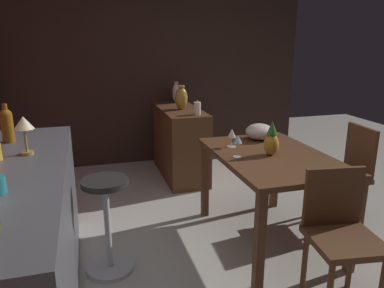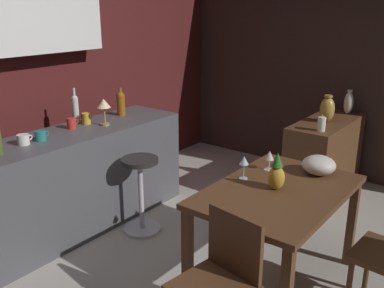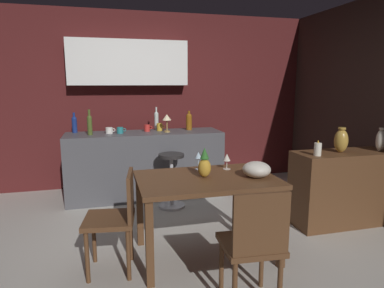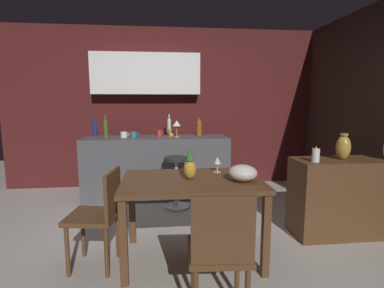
# 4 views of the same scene
# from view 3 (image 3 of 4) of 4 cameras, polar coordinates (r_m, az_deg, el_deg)

# --- Properties ---
(ground_plane) EXTENTS (9.00, 9.00, 0.00)m
(ground_plane) POSITION_cam_3_polar(r_m,az_deg,el_deg) (3.55, -2.31, -15.82)
(ground_plane) COLOR #B7B2A8
(wall_kitchen_back) EXTENTS (5.20, 0.33, 2.60)m
(wall_kitchen_back) POSITION_cam_3_polar(r_m,az_deg,el_deg) (5.23, -8.02, 8.55)
(wall_kitchen_back) COLOR #4C1919
(wall_kitchen_back) RESTS_ON ground_plane
(wall_side_right) EXTENTS (0.10, 4.40, 2.60)m
(wall_side_right) POSITION_cam_3_polar(r_m,az_deg,el_deg) (4.70, 28.79, 5.83)
(wall_side_right) COLOR #33231E
(wall_side_right) RESTS_ON ground_plane
(dining_table) EXTENTS (1.22, 0.81, 0.74)m
(dining_table) POSITION_cam_3_polar(r_m,az_deg,el_deg) (3.02, 2.46, -7.38)
(dining_table) COLOR #56351E
(dining_table) RESTS_ON ground_plane
(kitchen_counter) EXTENTS (2.10, 0.60, 0.90)m
(kitchen_counter) POSITION_cam_3_polar(r_m,az_deg,el_deg) (4.71, -7.89, -3.46)
(kitchen_counter) COLOR #4C4C51
(kitchen_counter) RESTS_ON ground_plane
(sideboard_cabinet) EXTENTS (1.10, 0.44, 0.82)m
(sideboard_cabinet) POSITION_cam_3_polar(r_m,az_deg,el_deg) (4.13, 23.99, -6.82)
(sideboard_cabinet) COLOR #56351E
(sideboard_cabinet) RESTS_ON ground_plane
(chair_near_window) EXTENTS (0.45, 0.45, 0.85)m
(chair_near_window) POSITION_cam_3_polar(r_m,az_deg,el_deg) (2.90, -12.65, -11.84)
(chair_near_window) COLOR #56351E
(chair_near_window) RESTS_ON ground_plane
(chair_by_doorway) EXTENTS (0.43, 0.43, 0.88)m
(chair_by_doorway) POSITION_cam_3_polar(r_m,az_deg,el_deg) (2.43, 10.42, -16.19)
(chair_by_doorway) COLOR #56351E
(chair_by_doorway) RESTS_ON ground_plane
(bar_stool) EXTENTS (0.34, 0.34, 0.69)m
(bar_stool) POSITION_cam_3_polar(r_m,az_deg,el_deg) (4.27, -3.49, -5.93)
(bar_stool) COLOR #262323
(bar_stool) RESTS_ON ground_plane
(wine_glass_left) EXTENTS (0.08, 0.08, 0.15)m
(wine_glass_left) POSITION_cam_3_polar(r_m,az_deg,el_deg) (3.26, 5.93, -2.37)
(wine_glass_left) COLOR silver
(wine_glass_left) RESTS_ON dining_table
(wine_glass_right) EXTENTS (0.07, 0.07, 0.17)m
(wine_glass_right) POSITION_cam_3_polar(r_m,az_deg,el_deg) (3.23, 1.08, -2.03)
(wine_glass_right) COLOR silver
(wine_glass_right) RESTS_ON dining_table
(pineapple_centerpiece) EXTENTS (0.11, 0.11, 0.27)m
(pineapple_centerpiece) POSITION_cam_3_polar(r_m,az_deg,el_deg) (2.98, 2.13, -3.49)
(pineapple_centerpiece) COLOR gold
(pineapple_centerpiece) RESTS_ON dining_table
(fruit_bowl) EXTENTS (0.25, 0.25, 0.14)m
(fruit_bowl) POSITION_cam_3_polar(r_m,az_deg,el_deg) (3.04, 10.89, -4.25)
(fruit_bowl) COLOR beige
(fruit_bowl) RESTS_ON dining_table
(wine_bottle_clear) EXTENTS (0.06, 0.06, 0.33)m
(wine_bottle_clear) POSITION_cam_3_polar(r_m,az_deg,el_deg) (4.85, -6.05, 4.11)
(wine_bottle_clear) COLOR silver
(wine_bottle_clear) RESTS_ON kitchen_counter
(wine_bottle_cobalt) EXTENTS (0.07, 0.07, 0.27)m
(wine_bottle_cobalt) POSITION_cam_3_polar(r_m,az_deg,el_deg) (4.81, -19.30, 3.29)
(wine_bottle_cobalt) COLOR navy
(wine_bottle_cobalt) RESTS_ON kitchen_counter
(wine_bottle_olive) EXTENTS (0.06, 0.06, 0.33)m
(wine_bottle_olive) POSITION_cam_3_polar(r_m,az_deg,el_deg) (4.53, -16.95, 3.30)
(wine_bottle_olive) COLOR #475623
(wine_bottle_olive) RESTS_ON kitchen_counter
(wine_bottle_amber) EXTENTS (0.08, 0.08, 0.27)m
(wine_bottle_amber) POSITION_cam_3_polar(r_m,az_deg,el_deg) (4.82, -0.52, 3.95)
(wine_bottle_amber) COLOR #8C5114
(wine_bottle_amber) RESTS_ON kitchen_counter
(cup_mustard) EXTENTS (0.11, 0.08, 0.10)m
(cup_mustard) POSITION_cam_3_polar(r_m,az_deg,el_deg) (4.76, -5.51, 2.88)
(cup_mustard) COLOR gold
(cup_mustard) RESTS_ON kitchen_counter
(cup_white) EXTENTS (0.13, 0.09, 0.08)m
(cup_white) POSITION_cam_3_polar(r_m,az_deg,el_deg) (4.61, -13.84, 2.24)
(cup_white) COLOR white
(cup_white) RESTS_ON kitchen_counter
(cup_teal) EXTENTS (0.12, 0.09, 0.08)m
(cup_teal) POSITION_cam_3_polar(r_m,az_deg,el_deg) (4.59, -12.07, 2.29)
(cup_teal) COLOR teal
(cup_teal) RESTS_ON kitchen_counter
(cup_red) EXTENTS (0.11, 0.08, 0.09)m
(cup_red) POSITION_cam_3_polar(r_m,az_deg,el_deg) (4.72, -7.60, 2.71)
(cup_red) COLOR red
(cup_red) RESTS_ON kitchen_counter
(counter_lamp) EXTENTS (0.12, 0.12, 0.25)m
(counter_lamp) POSITION_cam_3_polar(r_m,az_deg,el_deg) (4.59, -4.28, 4.28)
(counter_lamp) COLOR #A58447
(counter_lamp) RESTS_ON kitchen_counter
(pillar_candle_tall) EXTENTS (0.07, 0.07, 0.16)m
(pillar_candle_tall) POSITION_cam_3_polar(r_m,az_deg,el_deg) (3.71, 20.52, -0.85)
(pillar_candle_tall) COLOR white
(pillar_candle_tall) RESTS_ON sideboard_cabinet
(vase_brass) EXTENTS (0.14, 0.14, 0.27)m
(vase_brass) POSITION_cam_3_polar(r_m,az_deg,el_deg) (3.97, 23.94, 0.53)
(vase_brass) COLOR #B78C38
(vase_brass) RESTS_ON sideboard_cabinet
(vase_ceramic_ivory) EXTENTS (0.10, 0.10, 0.26)m
(vase_ceramic_ivory) POSITION_cam_3_polar(r_m,az_deg,el_deg) (4.23, 29.32, 0.57)
(vase_ceramic_ivory) COLOR beige
(vase_ceramic_ivory) RESTS_ON sideboard_cabinet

